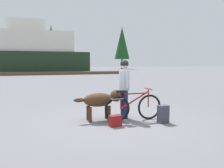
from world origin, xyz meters
TOP-DOWN VIEW (x-y plane):
  - ground_plane at (0.00, 0.00)m, footprint 160.00×160.00m
  - bicycle at (0.36, -0.16)m, footprint 1.75×0.44m
  - person_cyclist at (0.23, 0.24)m, footprint 0.32×0.53m
  - dog at (-0.48, 0.24)m, footprint 1.43×0.47m
  - backpack at (1.06, -0.62)m, footprint 0.30×0.24m
  - handbag_pannier at (-0.32, -0.51)m, footprint 0.34×0.22m
  - dock_pier at (1.24, 26.29)m, footprint 17.52×2.10m
  - ferry_boat at (-5.94, 32.71)m, footprint 23.42×8.36m
  - pine_tree_far_left at (-6.58, 50.96)m, footprint 4.11×4.11m
  - pine_tree_center at (4.55, 52.46)m, footprint 3.24×3.24m
  - pine_tree_far_right at (19.32, 49.89)m, footprint 4.03×4.03m
  - pine_tree_mid_back at (1.43, 55.64)m, footprint 3.15×3.15m

SIDE VIEW (x-z plane):
  - ground_plane at x=0.00m, z-range 0.00..0.00m
  - handbag_pannier at x=-0.32m, z-range 0.00..0.29m
  - dock_pier at x=1.24m, z-range 0.00..0.40m
  - backpack at x=1.06m, z-range 0.00..0.50m
  - bicycle at x=0.36m, z-range -0.06..0.86m
  - dog at x=-0.48m, z-range 0.16..1.02m
  - person_cyclist at x=0.23m, z-range 0.19..1.95m
  - ferry_boat at x=-5.94m, z-range -1.31..7.65m
  - pine_tree_center at x=4.55m, z-range 0.98..10.70m
  - pine_tree_far_left at x=-6.58m, z-range 1.26..12.33m
  - pine_tree_far_right at x=19.32m, z-range 1.31..12.48m
  - pine_tree_mid_back at x=1.43m, z-range 1.21..12.87m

